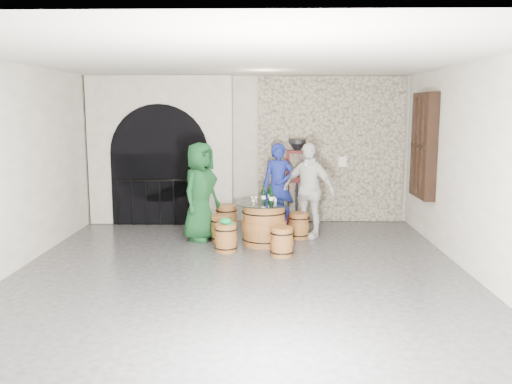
{
  "coord_description": "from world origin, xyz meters",
  "views": [
    {
      "loc": [
        0.41,
        -8.0,
        2.5
      ],
      "look_at": [
        0.21,
        1.38,
        1.05
      ],
      "focal_mm": 38.0,
      "sensor_mm": 36.0,
      "label": 1
    }
  ],
  "objects_px": {
    "person_white": "(308,190)",
    "wine_bottle_right": "(270,194)",
    "person_blue": "(279,187)",
    "wine_bottle_left": "(264,196)",
    "wine_bottle_center": "(271,197)",
    "barrel_stool_near_right": "(282,242)",
    "barrel_stool_near_left": "(226,238)",
    "barrel_table": "(264,224)",
    "barrel_stool_left": "(221,228)",
    "barrel_stool_far": "(274,222)",
    "corking_press": "(297,175)",
    "person_green": "(200,192)",
    "barrel_stool_right": "(299,226)",
    "side_barrel": "(226,219)"
  },
  "relations": [
    {
      "from": "barrel_table",
      "to": "side_barrel",
      "type": "height_order",
      "value": "barrel_table"
    },
    {
      "from": "person_blue",
      "to": "corking_press",
      "type": "bearing_deg",
      "value": 59.8
    },
    {
      "from": "corking_press",
      "to": "person_green",
      "type": "bearing_deg",
      "value": -143.19
    },
    {
      "from": "barrel_stool_near_right",
      "to": "wine_bottle_left",
      "type": "bearing_deg",
      "value": 110.7
    },
    {
      "from": "barrel_table",
      "to": "barrel_stool_left",
      "type": "relative_size",
      "value": 2.01
    },
    {
      "from": "wine_bottle_right",
      "to": "person_green",
      "type": "bearing_deg",
      "value": 174.49
    },
    {
      "from": "barrel_stool_left",
      "to": "barrel_stool_near_left",
      "type": "distance_m",
      "value": 0.76
    },
    {
      "from": "person_green",
      "to": "wine_bottle_left",
      "type": "bearing_deg",
      "value": -73.87
    },
    {
      "from": "barrel_stool_far",
      "to": "wine_bottle_right",
      "type": "height_order",
      "value": "wine_bottle_right"
    },
    {
      "from": "person_white",
      "to": "wine_bottle_right",
      "type": "height_order",
      "value": "person_white"
    },
    {
      "from": "barrel_stool_far",
      "to": "person_white",
      "type": "bearing_deg",
      "value": -14.8
    },
    {
      "from": "barrel_stool_near_left",
      "to": "wine_bottle_center",
      "type": "bearing_deg",
      "value": 28.5
    },
    {
      "from": "wine_bottle_left",
      "to": "person_white",
      "type": "bearing_deg",
      "value": 33.66
    },
    {
      "from": "wine_bottle_right",
      "to": "wine_bottle_left",
      "type": "bearing_deg",
      "value": -130.21
    },
    {
      "from": "barrel_stool_near_left",
      "to": "person_white",
      "type": "height_order",
      "value": "person_white"
    },
    {
      "from": "wine_bottle_left",
      "to": "wine_bottle_center",
      "type": "xyz_separation_m",
      "value": [
        0.14,
        -0.15,
        0.0
      ]
    },
    {
      "from": "wine_bottle_left",
      "to": "corking_press",
      "type": "relative_size",
      "value": 0.18
    },
    {
      "from": "wine_bottle_left",
      "to": "corking_press",
      "type": "distance_m",
      "value": 1.83
    },
    {
      "from": "side_barrel",
      "to": "corking_press",
      "type": "distance_m",
      "value": 1.87
    },
    {
      "from": "barrel_table",
      "to": "barrel_stool_far",
      "type": "bearing_deg",
      "value": 77.02
    },
    {
      "from": "wine_bottle_center",
      "to": "wine_bottle_right",
      "type": "distance_m",
      "value": 0.3
    },
    {
      "from": "barrel_stool_left",
      "to": "person_white",
      "type": "distance_m",
      "value": 1.86
    },
    {
      "from": "barrel_stool_near_left",
      "to": "person_blue",
      "type": "bearing_deg",
      "value": 61.69
    },
    {
      "from": "barrel_stool_right",
      "to": "wine_bottle_right",
      "type": "xyz_separation_m",
      "value": [
        -0.57,
        -0.3,
        0.66
      ]
    },
    {
      "from": "barrel_stool_near_right",
      "to": "wine_bottle_left",
      "type": "distance_m",
      "value": 1.13
    },
    {
      "from": "barrel_stool_near_right",
      "to": "wine_bottle_left",
      "type": "xyz_separation_m",
      "value": [
        -0.32,
        0.85,
        0.66
      ]
    },
    {
      "from": "barrel_stool_right",
      "to": "wine_bottle_right",
      "type": "height_order",
      "value": "wine_bottle_right"
    },
    {
      "from": "person_green",
      "to": "barrel_stool_near_left",
      "type": "bearing_deg",
      "value": -118.8
    },
    {
      "from": "barrel_stool_near_left",
      "to": "person_blue",
      "type": "distance_m",
      "value": 2.12
    },
    {
      "from": "barrel_stool_near_right",
      "to": "wine_bottle_center",
      "type": "height_order",
      "value": "wine_bottle_center"
    },
    {
      "from": "person_blue",
      "to": "wine_bottle_left",
      "type": "bearing_deg",
      "value": -95.32
    },
    {
      "from": "barrel_stool_far",
      "to": "wine_bottle_left",
      "type": "distance_m",
      "value": 1.02
    },
    {
      "from": "person_white",
      "to": "wine_bottle_center",
      "type": "bearing_deg",
      "value": -102.73
    },
    {
      "from": "wine_bottle_right",
      "to": "corking_press",
      "type": "distance_m",
      "value": 1.66
    },
    {
      "from": "barrel_stool_far",
      "to": "barrel_stool_right",
      "type": "xyz_separation_m",
      "value": [
        0.49,
        -0.32,
        0.0
      ]
    },
    {
      "from": "barrel_stool_right",
      "to": "wine_bottle_right",
      "type": "distance_m",
      "value": 0.92
    },
    {
      "from": "wine_bottle_right",
      "to": "person_blue",
      "type": "bearing_deg",
      "value": 80.21
    },
    {
      "from": "person_green",
      "to": "person_blue",
      "type": "xyz_separation_m",
      "value": [
        1.5,
        0.92,
        -0.03
      ]
    },
    {
      "from": "barrel_stool_far",
      "to": "barrel_stool_right",
      "type": "distance_m",
      "value": 0.58
    },
    {
      "from": "person_white",
      "to": "barrel_stool_right",
      "type": "bearing_deg",
      "value": -110.96
    },
    {
      "from": "barrel_stool_right",
      "to": "side_barrel",
      "type": "height_order",
      "value": "side_barrel"
    },
    {
      "from": "person_green",
      "to": "person_blue",
      "type": "height_order",
      "value": "person_green"
    },
    {
      "from": "wine_bottle_center",
      "to": "corking_press",
      "type": "xyz_separation_m",
      "value": [
        0.56,
        1.84,
        0.17
      ]
    },
    {
      "from": "barrel_table",
      "to": "wine_bottle_center",
      "type": "relative_size",
      "value": 3.1
    },
    {
      "from": "wine_bottle_left",
      "to": "barrel_stool_far",
      "type": "bearing_deg",
      "value": 75.19
    },
    {
      "from": "barrel_table",
      "to": "wine_bottle_right",
      "type": "relative_size",
      "value": 3.1
    },
    {
      "from": "barrel_stool_near_left",
      "to": "corking_press",
      "type": "relative_size",
      "value": 0.27
    },
    {
      "from": "wine_bottle_right",
      "to": "barrel_stool_near_right",
      "type": "bearing_deg",
      "value": -78.4
    },
    {
      "from": "person_green",
      "to": "barrel_stool_right",
      "type": "bearing_deg",
      "value": -56.08
    },
    {
      "from": "barrel_stool_left",
      "to": "person_blue",
      "type": "xyz_separation_m",
      "value": [
        1.1,
        1.03,
        0.65
      ]
    }
  ]
}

